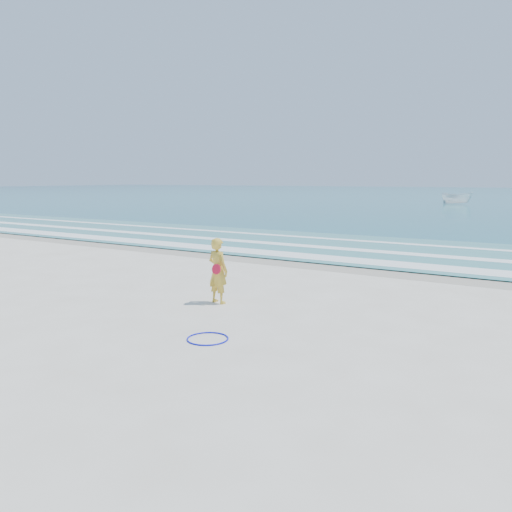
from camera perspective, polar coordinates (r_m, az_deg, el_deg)
The scene contains 9 objects.
ground at distance 12.20m, azimuth -12.91°, elevation -6.84°, with size 400.00×400.00×0.00m, color silver.
wet_sand at distance 19.49m, azimuth 5.92°, elevation -0.82°, with size 400.00×2.40×0.00m, color #B2A893.
shallow at distance 24.04m, azimuth 11.10°, elevation 0.99°, with size 400.00×10.00×0.01m, color #59B7AD.
foam_near at distance 20.64m, azimuth 7.49°, elevation -0.16°, with size 400.00×1.40×0.01m, color white.
foam_mid at distance 23.29m, azimuth 10.41°, elevation 0.79°, with size 400.00×0.90×0.01m, color white.
foam_far at distance 26.37m, azimuth 13.02°, elevation 1.63°, with size 400.00×0.60×0.01m, color white.
hoop at distance 10.36m, azimuth -5.54°, elevation -9.38°, with size 0.86×0.86×0.03m, color #0B12C9.
boat at distance 69.35m, azimuth 21.96°, elevation 6.16°, with size 1.52×4.03×1.56m, color white.
woman at distance 13.10m, azimuth -4.38°, elevation -1.68°, with size 0.69×0.52×1.73m.
Camera 1 is at (8.30, -8.33, 3.24)m, focal length 35.00 mm.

